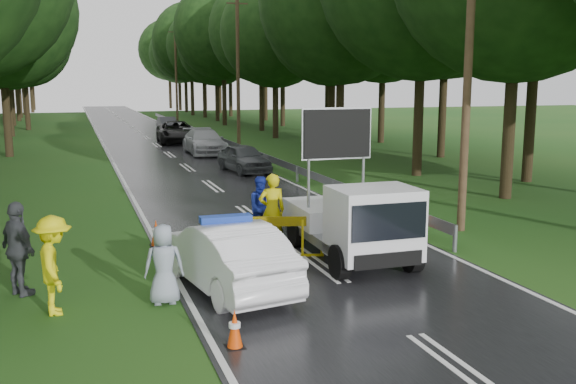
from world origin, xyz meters
name	(u,v)px	position (x,y,z in m)	size (l,w,h in m)	color
ground	(319,265)	(0.00, 0.00, 0.00)	(160.00, 160.00, 0.00)	#194914
road	(157,145)	(0.00, 30.00, 0.01)	(7.00, 140.00, 0.02)	black
guardrail	(212,136)	(3.70, 29.67, 0.55)	(0.12, 60.06, 0.70)	gray
utility_pole_near	(469,52)	(5.20, 2.00, 5.06)	(1.40, 0.24, 10.00)	#412F1E
utility_pole_mid	(238,69)	(5.20, 28.00, 5.06)	(1.40, 0.24, 10.00)	#412F1E
utility_pole_far	(176,73)	(5.20, 54.00, 5.06)	(1.40, 0.24, 10.00)	#412F1E
police_sedan	(226,256)	(-2.45, -1.02, 0.71)	(2.20, 4.48, 1.55)	white
work_truck	(354,221)	(0.93, 0.08, 0.97)	(2.08, 4.53, 3.58)	gray
barrier	(274,227)	(-0.80, 1.00, 0.77)	(2.36, 0.78, 1.02)	#D3BB0B
officer	(272,210)	(-0.53, 2.00, 0.96)	(0.70, 0.46, 1.93)	#D0C40B
civilian	(262,207)	(-0.50, 3.00, 0.86)	(0.83, 0.65, 1.71)	#192BA5
bystander_left	(54,265)	(-5.79, -1.40, 0.93)	(1.20, 0.69, 1.86)	yellow
bystander_mid	(18,249)	(-6.49, -0.09, 0.97)	(1.13, 0.47, 1.93)	#3F4247
bystander_right	(164,264)	(-3.80, -1.50, 0.79)	(0.77, 0.50, 1.58)	#8995A5
queue_car_first	(244,158)	(2.33, 15.72, 0.67)	(1.57, 3.91, 1.33)	#464A4F
queue_car_second	(204,142)	(2.05, 23.83, 0.73)	(2.05, 5.03, 1.46)	#ABADB3
queue_car_third	(177,132)	(1.55, 31.19, 0.76)	(2.51, 5.44, 1.51)	black
queue_car_fourth	(168,125)	(2.30, 40.83, 0.64)	(1.36, 3.89, 1.28)	#3A3C41
cone_near_left	(235,329)	(-3.02, -4.00, 0.32)	(0.31, 0.31, 0.66)	black
cone_center	(338,250)	(0.50, 0.00, 0.32)	(0.32, 0.32, 0.67)	black
cone_far	(297,209)	(1.18, 4.91, 0.34)	(0.33, 0.33, 0.69)	black
cone_left_mid	(156,233)	(-3.40, 3.00, 0.34)	(0.33, 0.33, 0.71)	black
cone_right	(418,225)	(3.50, 1.50, 0.39)	(0.38, 0.38, 0.80)	black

